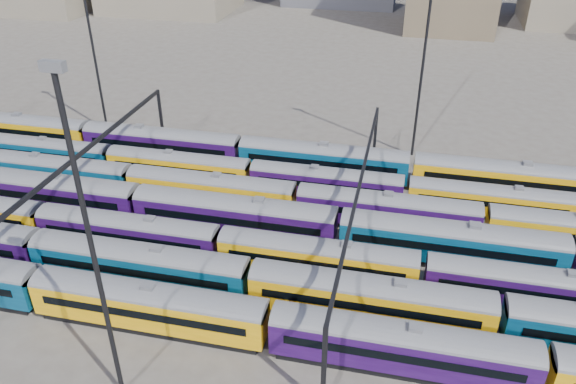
% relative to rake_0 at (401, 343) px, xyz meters
% --- Properties ---
extents(ground, '(500.00, 500.00, 0.00)m').
position_rel_rake_0_xyz_m(ground, '(-15.26, 15.00, -2.71)').
color(ground, '#48423D').
rests_on(ground, ground).
extents(rake_0, '(146.82, 3.07, 5.17)m').
position_rel_rake_0_xyz_m(rake_0, '(0.00, 0.00, 0.00)').
color(rake_0, black).
rests_on(rake_0, ground).
extents(rake_1, '(106.36, 3.11, 5.25)m').
position_rel_rake_0_xyz_m(rake_1, '(-2.94, 5.00, 0.04)').
color(rake_1, black).
rests_on(rake_1, ground).
extents(rake_2, '(97.60, 2.86, 4.81)m').
position_rel_rake_0_xyz_m(rake_2, '(-28.03, 10.00, -0.19)').
color(rake_2, black).
rests_on(rake_2, ground).
extents(rake_3, '(132.78, 3.24, 5.46)m').
position_rel_rake_0_xyz_m(rake_3, '(-29.31, 15.00, 0.16)').
color(rake_3, black).
rests_on(rake_3, ground).
extents(rake_4, '(120.43, 2.94, 4.94)m').
position_rel_rake_0_xyz_m(rake_4, '(-12.54, 20.00, -0.12)').
color(rake_4, black).
rests_on(rake_4, ground).
extents(rake_5, '(130.21, 2.72, 4.57)m').
position_rel_rake_0_xyz_m(rake_5, '(-28.69, 25.00, -0.31)').
color(rake_5, black).
rests_on(rake_5, ground).
extents(rake_6, '(130.49, 3.18, 5.37)m').
position_rel_rake_0_xyz_m(rake_6, '(-0.31, 30.00, 0.10)').
color(rake_6, black).
rests_on(rake_6, ground).
extents(gantry_1, '(0.35, 40.35, 8.03)m').
position_rel_rake_0_xyz_m(gantry_1, '(-35.26, 15.00, 4.08)').
color(gantry_1, black).
rests_on(gantry_1, ground).
extents(gantry_2, '(0.35, 40.35, 8.03)m').
position_rel_rake_0_xyz_m(gantry_2, '(-5.26, 15.00, 4.08)').
color(gantry_2, black).
rests_on(gantry_2, ground).
extents(mast_1, '(1.40, 0.50, 25.60)m').
position_rel_rake_0_xyz_m(mast_1, '(-45.26, 37.00, 11.26)').
color(mast_1, black).
rests_on(mast_1, ground).
extents(mast_2, '(1.40, 0.50, 25.60)m').
position_rel_rake_0_xyz_m(mast_2, '(-20.26, -7.00, 11.26)').
color(mast_2, black).
rests_on(mast_2, ground).
extents(mast_3, '(1.40, 0.50, 25.60)m').
position_rel_rake_0_xyz_m(mast_3, '(-0.26, 39.00, 11.26)').
color(mast_3, black).
rests_on(mast_3, ground).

